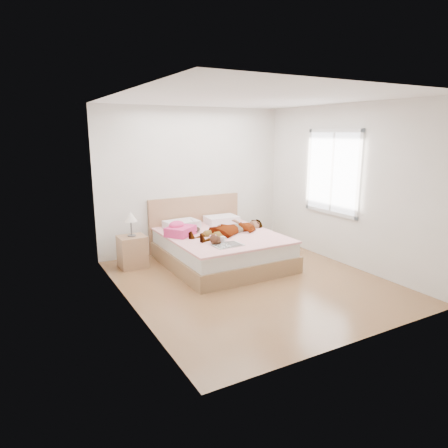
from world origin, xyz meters
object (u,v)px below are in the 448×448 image
Objects in this scene: phone at (193,220)px; bed at (219,246)px; towel at (180,230)px; coffee_mug at (223,239)px; nightstand at (132,249)px; plush_toy at (215,240)px; woman at (231,227)px; magazine at (228,245)px.

phone is 0.05× the size of bed.
towel is 0.82m from coffee_mug.
phone is 1.11m from nightstand.
nightstand reaches higher than phone.
towel reaches higher than plush_toy.
towel reaches higher than coffee_mug.
towel is (-0.81, 0.27, -0.01)m from woman.
nightstand is at bearing 158.36° from towel.
phone is 0.18× the size of towel.
bed is at bearing 57.21° from plush_toy.
towel is 0.79m from plush_toy.
plush_toy is (-0.16, -0.05, 0.03)m from coffee_mug.
plush_toy is at bearing -106.62° from phone.
nightstand is (-1.02, 0.16, -0.40)m from phone.
bed is 3.58× the size of towel.
phone is 0.34m from towel.
magazine is (0.08, -1.03, -0.19)m from phone.
woman is 0.85m from towel.
coffee_mug is 0.12× the size of nightstand.
woman is 13.85× the size of coffee_mug.
plush_toy is (-0.54, -0.47, -0.03)m from woman.
phone is 0.11× the size of nightstand.
woman reaches higher than coffee_mug.
plush_toy is at bearing -62.76° from woman.
woman is 1.65× the size of nightstand.
magazine is at bearing -47.20° from nightstand.
bed is 0.75m from plush_toy.
towel is 0.99m from magazine.
towel is 0.83m from nightstand.
towel reaches higher than magazine.
woman is 0.65m from phone.
bed reaches higher than magazine.
woman reaches higher than magazine.
towel reaches higher than phone.
nightstand is at bearing 139.11° from coffee_mug.
plush_toy is (-0.37, -0.58, 0.31)m from bed.
nightstand is at bearing 132.80° from magazine.
nightstand is (-1.14, 0.98, -0.25)m from coffee_mug.
bed is 2.27× the size of nightstand.
coffee_mug is 1.52m from nightstand.
phone is 0.40× the size of plush_toy.
towel is at bearing 164.91° from bed.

